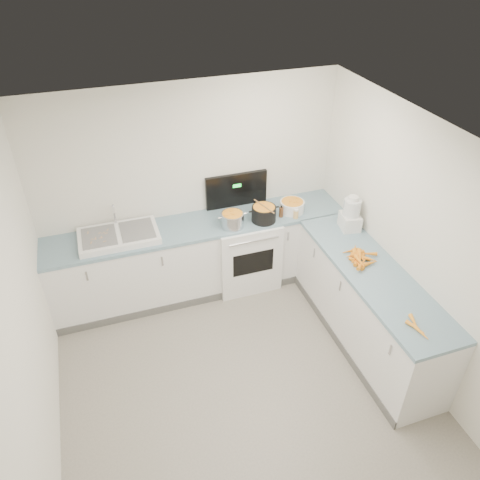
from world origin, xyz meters
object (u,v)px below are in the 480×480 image
object	(u,v)px
black_pot	(264,215)
food_processor	(351,215)
stove	(244,249)
sink	(119,236)
steel_pot	(232,221)
mixing_bowl	(292,206)
extract_bottle	(281,212)
spice_jar	(296,214)

from	to	relation	value
black_pot	food_processor	xyz separation A→B (m)	(0.86, -0.46, 0.09)
stove	sink	world-z (taller)	stove
steel_pot	sink	bearing A→B (deg)	172.54
mixing_bowl	extract_bottle	world-z (taller)	mixing_bowl
food_processor	extract_bottle	bearing A→B (deg)	143.61
stove	steel_pot	size ratio (longest dim) A/B	5.21
stove	food_processor	bearing A→B (deg)	-29.99
sink	steel_pot	bearing A→B (deg)	-7.46
extract_bottle	food_processor	bearing A→B (deg)	-36.39
stove	mixing_bowl	bearing A→B (deg)	-6.14
sink	steel_pot	distance (m)	1.27
mixing_bowl	food_processor	xyz separation A→B (m)	(0.47, -0.54, 0.11)
extract_bottle	spice_jar	world-z (taller)	extract_bottle
spice_jar	black_pot	bearing A→B (deg)	169.47
extract_bottle	food_processor	size ratio (longest dim) A/B	0.30
mixing_bowl	spice_jar	xyz separation A→B (m)	(-0.02, -0.15, -0.02)
food_processor	mixing_bowl	bearing A→B (deg)	130.71
steel_pot	mixing_bowl	xyz separation A→B (m)	(0.77, 0.09, -0.01)
extract_bottle	sink	bearing A→B (deg)	175.36
steel_pot	mixing_bowl	bearing A→B (deg)	6.35
steel_pot	black_pot	bearing A→B (deg)	0.34
spice_jar	food_processor	distance (m)	0.63
sink	food_processor	bearing A→B (deg)	-13.96
stove	extract_bottle	world-z (taller)	stove
sink	mixing_bowl	xyz separation A→B (m)	(2.03, -0.08, 0.03)
sink	extract_bottle	bearing A→B (deg)	-4.64
black_pot	steel_pot	bearing A→B (deg)	-179.66
sink	mixing_bowl	size ratio (longest dim) A/B	2.95
sink	food_processor	world-z (taller)	food_processor
black_pot	extract_bottle	bearing A→B (deg)	2.89
black_pot	extract_bottle	xyz separation A→B (m)	(0.22, 0.01, -0.02)
steel_pot	spice_jar	xyz separation A→B (m)	(0.76, -0.07, -0.02)
spice_jar	food_processor	xyz separation A→B (m)	(0.49, -0.39, 0.12)
steel_pot	spice_jar	size ratio (longest dim) A/B	2.55
stove	sink	distance (m)	1.54
sink	extract_bottle	distance (m)	1.87
extract_bottle	black_pot	bearing A→B (deg)	-177.11
mixing_bowl	food_processor	size ratio (longest dim) A/B	0.71
extract_bottle	spice_jar	xyz separation A→B (m)	(0.15, -0.08, -0.01)
steel_pot	stove	bearing A→B (deg)	37.76
sink	spice_jar	bearing A→B (deg)	-6.57
spice_jar	food_processor	bearing A→B (deg)	-38.74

